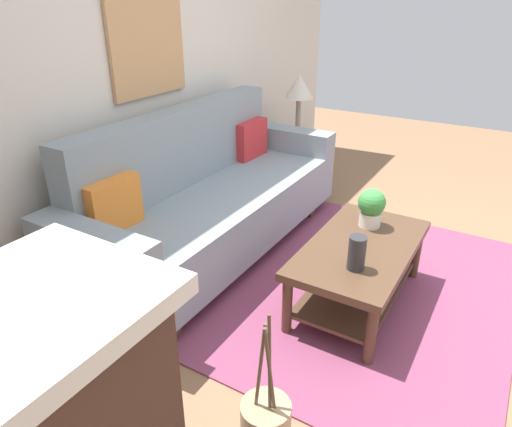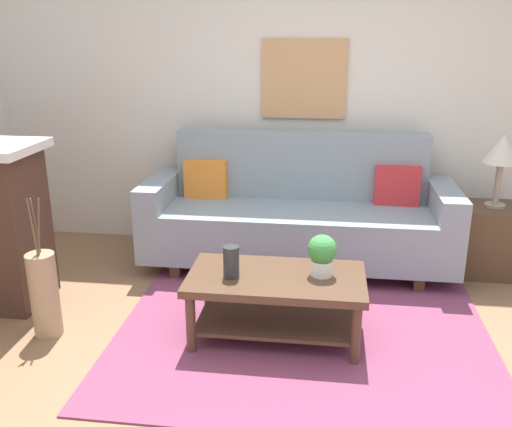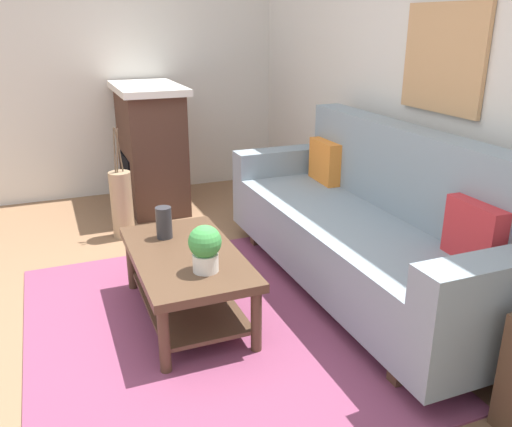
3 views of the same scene
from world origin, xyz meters
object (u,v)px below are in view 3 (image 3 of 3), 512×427
(throw_pillow_orange, at_px, (326,161))
(floor_vase, at_px, (122,205))
(couch, at_px, (366,228))
(coffee_table, at_px, (186,270))
(potted_plant_tabletop, at_px, (205,247))
(tabletop_vase, at_px, (164,223))
(fireplace, at_px, (151,147))
(throw_pillow_crimson, at_px, (475,232))
(framed_painting, at_px, (443,58))

(throw_pillow_orange, xyz_separation_m, floor_vase, (-0.73, -1.48, -0.40))
(couch, distance_m, coffee_table, 1.21)
(throw_pillow_orange, distance_m, potted_plant_tabletop, 1.63)
(throw_pillow_orange, relative_size, floor_vase, 0.65)
(tabletop_vase, relative_size, fireplace, 0.17)
(throw_pillow_crimson, relative_size, potted_plant_tabletop, 1.37)
(throw_pillow_orange, bearing_deg, fireplace, -142.79)
(couch, xyz_separation_m, tabletop_vase, (-0.34, -1.26, 0.10))
(coffee_table, distance_m, potted_plant_tabletop, 0.38)
(throw_pillow_crimson, height_order, potted_plant_tabletop, throw_pillow_crimson)
(fireplace, bearing_deg, potted_plant_tabletop, -4.70)
(throw_pillow_crimson, xyz_separation_m, fireplace, (-3.01, -1.08, -0.09))
(throw_pillow_crimson, distance_m, potted_plant_tabletop, 1.41)
(throw_pillow_orange, xyz_separation_m, tabletop_vase, (0.46, -1.38, -0.15))
(throw_pillow_orange, bearing_deg, floor_vase, -116.30)
(floor_vase, bearing_deg, potted_plant_tabletop, 6.58)
(fireplace, bearing_deg, floor_vase, -30.02)
(throw_pillow_orange, relative_size, coffee_table, 0.33)
(throw_pillow_crimson, distance_m, floor_vase, 2.78)
(couch, relative_size, potted_plant_tabletop, 9.48)
(floor_vase, xyz_separation_m, framed_painting, (1.52, 1.82, 1.21))
(coffee_table, xyz_separation_m, framed_painting, (0.06, 1.66, 1.17))
(throw_pillow_orange, xyz_separation_m, fireplace, (-1.42, -1.08, -0.09))
(throw_pillow_orange, bearing_deg, couch, -8.90)
(coffee_table, distance_m, tabletop_vase, 0.35)
(tabletop_vase, bearing_deg, potted_plant_tabletop, 10.51)
(potted_plant_tabletop, bearing_deg, couch, 100.35)
(coffee_table, bearing_deg, floor_vase, -173.79)
(couch, relative_size, framed_painting, 3.49)
(fireplace, xyz_separation_m, framed_painting, (2.22, 1.42, 0.90))
(potted_plant_tabletop, xyz_separation_m, framed_painting, (-0.21, 1.62, 0.92))
(throw_pillow_orange, bearing_deg, tabletop_vase, -71.76)
(tabletop_vase, height_order, framed_painting, framed_painting)
(throw_pillow_crimson, bearing_deg, fireplace, -160.23)
(potted_plant_tabletop, bearing_deg, throw_pillow_orange, 128.08)
(throw_pillow_crimson, bearing_deg, coffee_table, -122.95)
(coffee_table, bearing_deg, throw_pillow_crimson, 57.05)
(tabletop_vase, xyz_separation_m, potted_plant_tabletop, (0.55, 0.10, 0.04))
(floor_vase, bearing_deg, throw_pillow_crimson, 32.60)
(couch, relative_size, coffee_table, 2.26)
(potted_plant_tabletop, bearing_deg, throw_pillow_crimson, 65.60)
(floor_vase, bearing_deg, framed_painting, 50.09)
(throw_pillow_orange, xyz_separation_m, coffee_table, (0.73, -1.32, -0.37))
(throw_pillow_crimson, distance_m, tabletop_vase, 1.79)
(throw_pillow_orange, distance_m, fireplace, 1.79)
(coffee_table, relative_size, floor_vase, 1.97)
(couch, bearing_deg, tabletop_vase, -104.98)
(floor_vase, distance_m, framed_painting, 2.67)
(coffee_table, height_order, floor_vase, floor_vase)
(couch, bearing_deg, framed_painting, 90.00)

